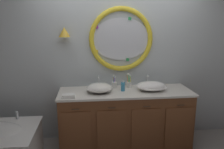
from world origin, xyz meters
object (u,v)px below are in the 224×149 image
(folded_hand_towel, at_px, (69,96))
(soap_dispenser, at_px, (123,86))
(sink_basin_right, at_px, (152,86))
(toothbrush_holder_right, at_px, (129,84))
(sink_basin_left, at_px, (100,88))
(toothbrush_holder_left, at_px, (114,84))

(folded_hand_towel, bearing_deg, soap_dispenser, 15.39)
(sink_basin_right, xyz_separation_m, toothbrush_holder_right, (-0.30, 0.22, -0.02))
(sink_basin_left, height_order, toothbrush_holder_right, toothbrush_holder_right)
(soap_dispenser, bearing_deg, toothbrush_holder_left, 121.52)
(toothbrush_holder_right, height_order, soap_dispenser, toothbrush_holder_right)
(sink_basin_right, bearing_deg, folded_hand_towel, -171.22)
(toothbrush_holder_right, xyz_separation_m, folded_hand_towel, (-0.90, -0.40, -0.03))
(sink_basin_left, bearing_deg, toothbrush_holder_left, 40.32)
(folded_hand_towel, bearing_deg, toothbrush_holder_right, 24.11)
(sink_basin_right, height_order, toothbrush_holder_left, toothbrush_holder_left)
(sink_basin_right, relative_size, folded_hand_towel, 2.41)
(toothbrush_holder_right, xyz_separation_m, soap_dispenser, (-0.13, -0.19, 0.02))
(folded_hand_towel, bearing_deg, toothbrush_holder_left, 30.21)
(sink_basin_left, distance_m, sink_basin_right, 0.77)
(toothbrush_holder_left, distance_m, soap_dispenser, 0.21)
(toothbrush_holder_right, distance_m, soap_dispenser, 0.23)
(sink_basin_left, xyz_separation_m, toothbrush_holder_left, (0.24, 0.20, -0.01))
(sink_basin_right, height_order, toothbrush_holder_right, toothbrush_holder_right)
(toothbrush_holder_left, relative_size, soap_dispenser, 1.29)
(sink_basin_left, height_order, folded_hand_towel, sink_basin_left)
(soap_dispenser, bearing_deg, folded_hand_towel, -164.61)
(sink_basin_right, xyz_separation_m, toothbrush_holder_left, (-0.53, 0.20, -0.01))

